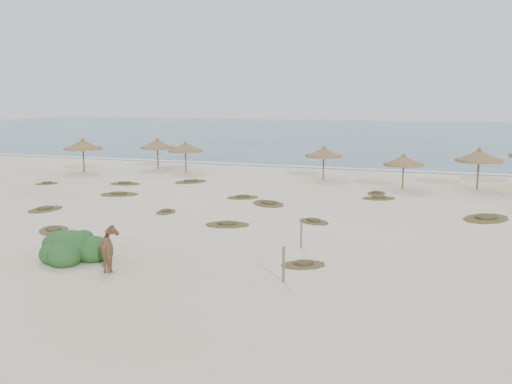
% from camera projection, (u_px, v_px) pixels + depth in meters
% --- Properties ---
extents(ground, '(160.00, 160.00, 0.00)m').
position_uv_depth(ground, '(174.00, 234.00, 25.70)').
color(ground, beige).
rests_on(ground, ground).
extents(ocean, '(200.00, 100.00, 0.01)m').
position_uv_depth(ocean, '(381.00, 133.00, 95.55)').
color(ocean, navy).
rests_on(ocean, ground).
extents(foam_line, '(70.00, 0.60, 0.01)m').
position_uv_depth(foam_line, '(311.00, 167.00, 49.91)').
color(foam_line, white).
rests_on(foam_line, ground).
extents(palapa_0, '(3.86, 3.86, 2.85)m').
position_uv_depth(palapa_0, '(83.00, 145.00, 46.03)').
color(palapa_0, brown).
rests_on(palapa_0, ground).
extents(palapa_1, '(3.38, 3.38, 2.69)m').
position_uv_depth(palapa_1, '(157.00, 145.00, 48.13)').
color(palapa_1, brown).
rests_on(palapa_1, ground).
extents(palapa_2, '(3.34, 3.34, 2.60)m').
position_uv_depth(palapa_2, '(185.00, 148.00, 45.93)').
color(palapa_2, brown).
rests_on(palapa_2, ground).
extents(palapa_3, '(3.10, 3.10, 2.55)m').
position_uv_depth(palapa_3, '(324.00, 153.00, 42.25)').
color(palapa_3, brown).
rests_on(palapa_3, ground).
extents(palapa_4, '(3.15, 3.15, 2.45)m').
position_uv_depth(palapa_4, '(404.00, 161.00, 37.59)').
color(palapa_4, brown).
rests_on(palapa_4, ground).
extents(palapa_5, '(3.84, 3.84, 2.84)m').
position_uv_depth(palapa_5, '(479.00, 156.00, 37.49)').
color(palapa_5, brown).
rests_on(palapa_5, ground).
extents(horse, '(1.72, 1.85, 1.47)m').
position_uv_depth(horse, '(111.00, 249.00, 20.35)').
color(horse, olive).
rests_on(horse, ground).
extents(fence_post_near, '(0.10, 0.10, 1.21)m').
position_uv_depth(fence_post_near, '(284.00, 264.00, 18.92)').
color(fence_post_near, brown).
rests_on(fence_post_near, ground).
extents(fence_post_far, '(0.10, 0.10, 1.06)m').
position_uv_depth(fence_post_far, '(301.00, 235.00, 23.28)').
color(fence_post_far, brown).
rests_on(fence_post_far, ground).
extents(bush, '(2.92, 2.57, 1.31)m').
position_uv_depth(bush, '(72.00, 249.00, 21.56)').
color(bush, '#275625').
rests_on(bush, ground).
extents(scrub_0, '(1.60, 2.27, 0.16)m').
position_uv_depth(scrub_0, '(45.00, 209.00, 31.04)').
color(scrub_0, brown).
rests_on(scrub_0, ground).
extents(scrub_1, '(2.80, 2.30, 0.16)m').
position_uv_depth(scrub_1, '(119.00, 194.00, 35.80)').
color(scrub_1, brown).
rests_on(scrub_1, ground).
extents(scrub_2, '(1.10, 1.56, 0.16)m').
position_uv_depth(scrub_2, '(166.00, 212.00, 30.36)').
color(scrub_2, brown).
rests_on(scrub_2, ground).
extents(scrub_3, '(2.85, 2.85, 0.16)m').
position_uv_depth(scrub_3, '(268.00, 203.00, 32.68)').
color(scrub_3, brown).
rests_on(scrub_3, ground).
extents(scrub_4, '(2.06, 1.92, 0.16)m').
position_uv_depth(scrub_4, '(314.00, 221.00, 28.02)').
color(scrub_4, brown).
rests_on(scrub_4, ground).
extents(scrub_5, '(3.12, 3.51, 0.16)m').
position_uv_depth(scrub_5, '(486.00, 218.00, 28.73)').
color(scrub_5, brown).
rests_on(scrub_5, ground).
extents(scrub_6, '(2.34, 1.69, 0.16)m').
position_uv_depth(scrub_6, '(125.00, 183.00, 40.15)').
color(scrub_6, brown).
rests_on(scrub_6, ground).
extents(scrub_7, '(2.38, 2.03, 0.16)m').
position_uv_depth(scrub_7, '(379.00, 198.00, 34.42)').
color(scrub_7, brown).
rests_on(scrub_7, ground).
extents(scrub_8, '(1.78, 1.86, 0.16)m').
position_uv_depth(scrub_8, '(47.00, 183.00, 40.20)').
color(scrub_8, brown).
rests_on(scrub_8, ground).
extents(scrub_9, '(2.45, 1.95, 0.16)m').
position_uv_depth(scrub_9, '(227.00, 224.00, 27.35)').
color(scrub_9, brown).
rests_on(scrub_9, ground).
extents(scrub_10, '(1.12, 1.71, 0.16)m').
position_uv_depth(scrub_10, '(376.00, 193.00, 36.14)').
color(scrub_10, brown).
rests_on(scrub_10, ground).
extents(scrub_11, '(2.33, 2.42, 0.16)m').
position_uv_depth(scrub_11, '(54.00, 230.00, 26.17)').
color(scrub_11, brown).
rests_on(scrub_11, ground).
extents(scrub_12, '(1.98, 1.78, 0.16)m').
position_uv_depth(scrub_12, '(303.00, 264.00, 20.84)').
color(scrub_12, brown).
rests_on(scrub_12, ground).
extents(scrub_13, '(2.35, 2.13, 0.16)m').
position_uv_depth(scrub_13, '(243.00, 197.00, 34.69)').
color(scrub_13, brown).
rests_on(scrub_13, ground).
extents(scrub_14, '(2.69, 2.97, 0.16)m').
position_uv_depth(scrub_14, '(191.00, 181.00, 41.08)').
color(scrub_14, brown).
rests_on(scrub_14, ground).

